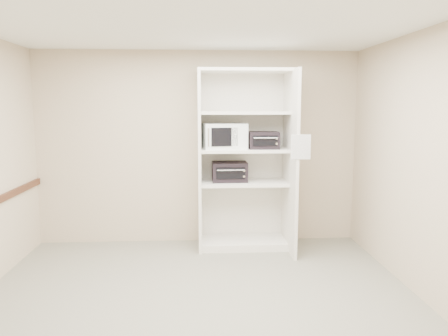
{
  "coord_description": "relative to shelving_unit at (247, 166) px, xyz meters",
  "views": [
    {
      "loc": [
        0.02,
        -4.15,
        1.94
      ],
      "look_at": [
        0.33,
        1.28,
        1.16
      ],
      "focal_mm": 35.0,
      "sensor_mm": 36.0,
      "label": 1
    }
  ],
  "objects": [
    {
      "name": "toaster_oven_lower",
      "position": [
        -0.24,
        0.02,
        -0.08
      ],
      "size": [
        0.48,
        0.36,
        0.26
      ],
      "primitive_type": "cube",
      "rotation": [
        0.0,
        0.0,
        0.01
      ],
      "color": "black",
      "rests_on": "shelving_unit"
    },
    {
      "name": "microwave",
      "position": [
        -0.31,
        0.02,
        0.41
      ],
      "size": [
        0.61,
        0.49,
        0.34
      ],
      "primitive_type": "cube",
      "rotation": [
        0.0,
        0.0,
        0.12
      ],
      "color": "white",
      "rests_on": "shelving_unit"
    },
    {
      "name": "ceiling",
      "position": [
        -0.67,
        -1.7,
        1.57
      ],
      "size": [
        4.5,
        4.0,
        0.01
      ],
      "primitive_type": "cube",
      "color": "white"
    },
    {
      "name": "floor",
      "position": [
        -0.67,
        -1.7,
        -1.13
      ],
      "size": [
        4.5,
        4.0,
        0.01
      ],
      "primitive_type": "cube",
      "color": "slate",
      "rests_on": "ground"
    },
    {
      "name": "toaster_oven_upper",
      "position": [
        0.21,
        -0.06,
        0.35
      ],
      "size": [
        0.4,
        0.3,
        0.23
      ],
      "primitive_type": "cube",
      "rotation": [
        0.0,
        0.0,
        -0.01
      ],
      "color": "black",
      "rests_on": "shelving_unit"
    },
    {
      "name": "wall_back",
      "position": [
        -0.67,
        0.3,
        0.22
      ],
      "size": [
        4.5,
        0.02,
        2.7
      ],
      "primitive_type": "cube",
      "color": "#C5AF96",
      "rests_on": "ground"
    },
    {
      "name": "wall_right",
      "position": [
        1.58,
        -1.7,
        0.22
      ],
      "size": [
        0.02,
        4.0,
        2.7
      ],
      "primitive_type": "cube",
      "color": "#C5AF96",
      "rests_on": "ground"
    },
    {
      "name": "wall_front",
      "position": [
        -0.67,
        -3.7,
        0.22
      ],
      "size": [
        4.5,
        0.02,
        2.7
      ],
      "primitive_type": "cube",
      "color": "#C5AF96",
      "rests_on": "ground"
    },
    {
      "name": "shelving_unit",
      "position": [
        0.0,
        0.0,
        0.0
      ],
      "size": [
        1.24,
        0.92,
        2.42
      ],
      "color": "white",
      "rests_on": "floor"
    },
    {
      "name": "paper_sign",
      "position": [
        0.59,
        -0.63,
        0.31
      ],
      "size": [
        0.23,
        0.01,
        0.3
      ],
      "primitive_type": "cube",
      "rotation": [
        0.0,
        0.0,
        -0.01
      ],
      "color": "white",
      "rests_on": "shelving_unit"
    }
  ]
}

